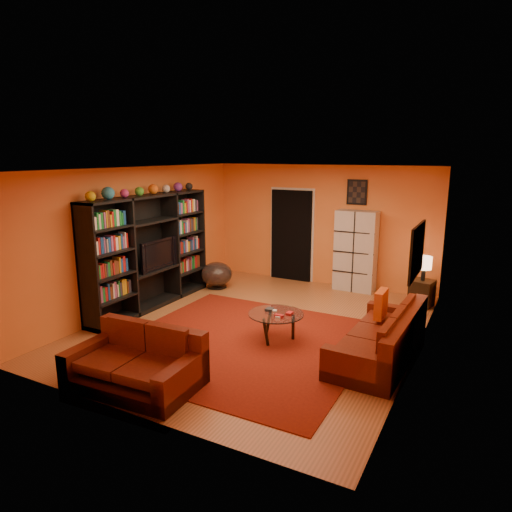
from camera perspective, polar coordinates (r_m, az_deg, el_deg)
The scene contains 20 objects.
floor at distance 7.74m, azimuth 0.30°, elevation -8.77°, with size 6.00×6.00×0.00m, color brown.
ceiling at distance 7.21m, azimuth 0.32°, elevation 10.83°, with size 6.00×6.00×0.00m, color white.
wall_back at distance 10.08m, azimuth 8.22°, elevation 3.83°, with size 6.00×6.00×0.00m, color orange.
wall_front at distance 4.99m, azimuth -15.88°, elevation -5.74°, with size 6.00×6.00×0.00m, color orange.
wall_left at distance 8.78m, azimuth -14.33°, elevation 2.25°, with size 6.00×6.00×0.00m, color orange.
wall_right at distance 6.62m, azimuth 19.87°, elevation -1.47°, with size 6.00×6.00×0.00m, color orange.
rug at distance 7.13m, azimuth -1.62°, elevation -10.69°, with size 3.60×3.60×0.01m, color #5D130A.
doorway at distance 10.34m, azimuth 4.44°, elevation 2.57°, with size 0.95×0.10×2.04m, color black.
wall_art_right at distance 6.27m, azimuth 19.50°, elevation 0.60°, with size 0.03×1.00×0.70m, color black.
wall_art_back at distance 9.75m, azimuth 12.51°, elevation 7.80°, with size 0.42×0.03×0.52m, color black.
entertainment_unit at distance 8.68m, azimuth -13.13°, elevation 0.51°, with size 0.45×3.00×2.10m, color black.
tv at distance 8.72m, azimuth -12.50°, elevation 0.27°, with size 0.13×0.98×0.56m, color black.
sofa at distance 6.75m, azimuth 15.81°, elevation -10.01°, with size 0.98×2.22×0.85m.
loveseat at distance 6.04m, azimuth -14.45°, elevation -12.74°, with size 1.64×1.03×0.85m.
throw_pillow at distance 7.12m, azimuth 15.36°, elevation -5.80°, with size 0.12×0.42×0.42m, color #D14D17.
coffee_table at distance 7.08m, azimuth 2.51°, elevation -7.54°, with size 0.86×0.86×0.43m.
storage_cabinet at distance 9.73m, azimuth 12.35°, elevation 0.61°, with size 0.84×0.38×1.69m, color beige.
bowl_chair at distance 9.84m, azimuth -4.96°, elevation -2.29°, with size 0.68×0.68×0.55m.
side_table at distance 9.21m, azimuth 20.00°, elevation -4.38°, with size 0.40×0.40×0.50m, color black.
table_lamp at distance 9.07m, azimuth 20.28°, elevation -0.90°, with size 0.28×0.28×0.46m.
Camera 1 is at (3.32, -6.39, 2.84)m, focal length 32.00 mm.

